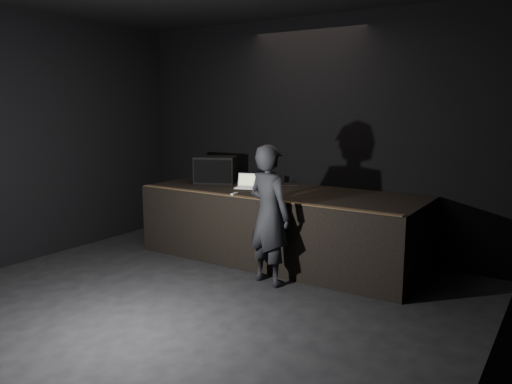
{
  "coord_description": "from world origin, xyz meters",
  "views": [
    {
      "loc": [
        3.51,
        -3.32,
        2.19
      ],
      "look_at": [
        -0.15,
        2.3,
        1.03
      ],
      "focal_mm": 35.0,
      "sensor_mm": 36.0,
      "label": 1
    }
  ],
  "objects_px": {
    "stage_monitor": "(216,170)",
    "beer_can": "(264,183)",
    "person": "(269,215)",
    "laptop": "(247,184)",
    "stage_riser": "(281,225)"
  },
  "relations": [
    {
      "from": "beer_can",
      "to": "stage_monitor",
      "type": "bearing_deg",
      "value": 173.97
    },
    {
      "from": "stage_riser",
      "to": "beer_can",
      "type": "distance_m",
      "value": 0.65
    },
    {
      "from": "beer_can",
      "to": "person",
      "type": "xyz_separation_m",
      "value": [
        0.67,
        -0.95,
        -0.22
      ]
    },
    {
      "from": "stage_monitor",
      "to": "beer_can",
      "type": "height_order",
      "value": "stage_monitor"
    },
    {
      "from": "stage_monitor",
      "to": "stage_riser",
      "type": "bearing_deg",
      "value": -28.76
    },
    {
      "from": "beer_can",
      "to": "laptop",
      "type": "bearing_deg",
      "value": -173.25
    },
    {
      "from": "stage_monitor",
      "to": "laptop",
      "type": "relative_size",
      "value": 2.05
    },
    {
      "from": "stage_monitor",
      "to": "beer_can",
      "type": "relative_size",
      "value": 4.31
    },
    {
      "from": "laptop",
      "to": "beer_can",
      "type": "relative_size",
      "value": 2.11
    },
    {
      "from": "person",
      "to": "stage_monitor",
      "type": "bearing_deg",
      "value": -19.0
    },
    {
      "from": "stage_riser",
      "to": "beer_can",
      "type": "relative_size",
      "value": 23.09
    },
    {
      "from": "stage_monitor",
      "to": "person",
      "type": "height_order",
      "value": "person"
    },
    {
      "from": "person",
      "to": "laptop",
      "type": "bearing_deg",
      "value": -30.0
    },
    {
      "from": "beer_can",
      "to": "person",
      "type": "height_order",
      "value": "person"
    },
    {
      "from": "laptop",
      "to": "person",
      "type": "bearing_deg",
      "value": -62.8
    }
  ]
}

